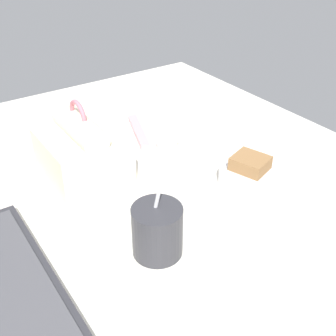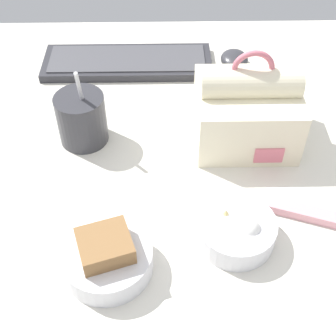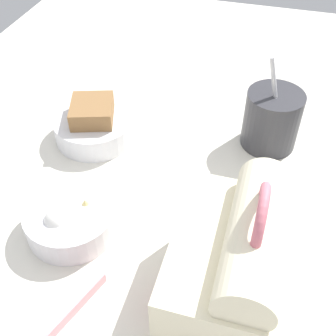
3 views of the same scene
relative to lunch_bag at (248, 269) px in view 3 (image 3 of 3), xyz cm
name	(u,v)px [view 3 (image 3 of 3)]	position (x,y,z in cm)	size (l,w,h in cm)	color
desk_surface	(186,189)	(-16.93, -10.86, -7.60)	(140.00, 110.00, 2.00)	silver
lunch_bag	(248,269)	(0.00, 0.00, 0.00)	(18.26, 16.96, 18.78)	#EFE5C1
soup_cup	(272,118)	(-30.25, -0.16, -1.53)	(9.08, 9.08, 16.16)	#333338
bento_bowl_sandwich	(94,125)	(-23.73, -28.66, -4.00)	(13.40, 13.40, 6.97)	silver
bento_bowl_snacks	(71,219)	(-4.37, -23.80, -4.41)	(12.29, 12.29, 5.34)	silver
chopstick_case	(42,332)	(10.41, -20.62, -5.80)	(18.47, 8.53, 1.60)	pink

